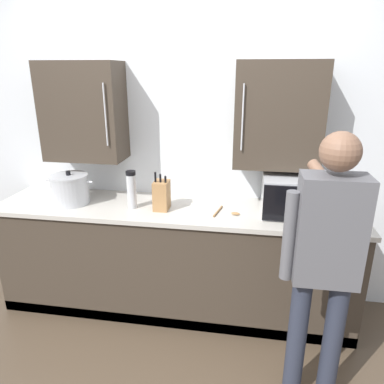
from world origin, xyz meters
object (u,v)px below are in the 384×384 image
wooden_spoon (227,212)px  thermos_flask (132,190)px  stock_pot (70,189)px  person_figure (325,255)px  knife_block (162,195)px  microwave_oven (293,195)px

wooden_spoon → thermos_flask: thermos_flask is taller
stock_pot → person_figure: bearing=-21.1°
wooden_spoon → knife_block: size_ratio=0.71×
wooden_spoon → person_figure: 0.90m
person_figure → knife_block: bearing=147.0°
knife_block → person_figure: person_figure is taller
person_figure → microwave_oven: bearing=96.7°
stock_pot → thermos_flask: size_ratio=1.32×
stock_pot → knife_block: (0.75, -0.01, -0.00)m
wooden_spoon → knife_block: knife_block is taller
thermos_flask → knife_block: bearing=2.9°
stock_pot → knife_block: knife_block is taller
microwave_oven → person_figure: (0.09, -0.79, -0.06)m
stock_pot → person_figure: person_figure is taller
knife_block → thermos_flask: 0.24m
wooden_spoon → stock_pot: bearing=179.1°
person_figure → stock_pot: bearing=158.9°
knife_block → person_figure: 1.28m
stock_pot → person_figure: 1.96m
microwave_oven → person_figure: person_figure is taller
wooden_spoon → stock_pot: 1.26m
wooden_spoon → person_figure: bearing=-50.2°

